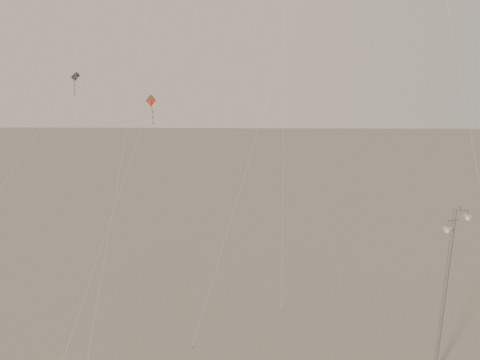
{
  "coord_description": "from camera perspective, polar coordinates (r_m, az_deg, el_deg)",
  "views": [
    {
      "loc": [
        0.04,
        -27.64,
        18.56
      ],
      "look_at": [
        -0.52,
        5.0,
        10.28
      ],
      "focal_mm": 50.0,
      "sensor_mm": 36.0,
      "label": 1
    }
  ],
  "objects": [
    {
      "name": "kite_3",
      "position": [
        35.09,
        -9.48,
        1.04
      ],
      "size": [
        4.36,
        11.01,
        14.2
      ],
      "rotation": [
        0.0,
        0.0,
        -0.33
      ],
      "color": "maroon",
      "rests_on": "ground"
    },
    {
      "name": "street_lamp",
      "position": [
        35.81,
        17.23,
        -8.8
      ],
      "size": [
        1.57,
        0.84,
        9.26
      ],
      "color": "gray",
      "rests_on": "ground"
    },
    {
      "name": "kite_6",
      "position": [
        38.7,
        -18.37,
        1.43
      ],
      "size": [
        9.27,
        10.19,
        15.18
      ],
      "rotation": [
        0.0,
        0.0,
        0.87
      ],
      "color": "#342D2B",
      "rests_on": "ground"
    }
  ]
}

